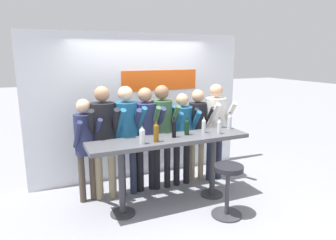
# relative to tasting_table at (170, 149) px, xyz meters

# --- Properties ---
(ground_plane) EXTENTS (40.00, 40.00, 0.00)m
(ground_plane) POSITION_rel_tasting_table_xyz_m (0.00, 0.00, -0.88)
(ground_plane) COLOR gray
(back_wall) EXTENTS (4.01, 0.12, 2.62)m
(back_wall) POSITION_rel_tasting_table_xyz_m (0.00, 1.34, 0.44)
(back_wall) COLOR silver
(back_wall) RESTS_ON ground_plane
(tasting_table) EXTENTS (2.41, 0.55, 1.05)m
(tasting_table) POSITION_rel_tasting_table_xyz_m (0.00, 0.00, 0.00)
(tasting_table) COLOR #4C4C51
(tasting_table) RESTS_ON ground_plane
(bar_stool) EXTENTS (0.43, 0.43, 0.75)m
(bar_stool) POSITION_rel_tasting_table_xyz_m (0.60, -0.63, -0.38)
(bar_stool) COLOR #333338
(bar_stool) RESTS_ON ground_plane
(person_far_left) EXTENTS (0.42, 0.53, 1.61)m
(person_far_left) POSITION_rel_tasting_table_xyz_m (-1.12, 0.62, 0.12)
(person_far_left) COLOR #473D33
(person_far_left) RESTS_ON ground_plane
(person_left) EXTENTS (0.50, 0.60, 1.79)m
(person_left) POSITION_rel_tasting_table_xyz_m (-0.85, 0.58, 0.23)
(person_left) COLOR gray
(person_left) RESTS_ON ground_plane
(person_center_left) EXTENTS (0.45, 0.57, 1.78)m
(person_center_left) POSITION_rel_tasting_table_xyz_m (-0.49, 0.56, 0.23)
(person_center_left) COLOR #23283D
(person_center_left) RESTS_ON ground_plane
(person_center) EXTENTS (0.48, 0.57, 1.73)m
(person_center) POSITION_rel_tasting_table_xyz_m (-0.16, 0.61, 0.19)
(person_center) COLOR black
(person_center) RESTS_ON ground_plane
(person_center_right) EXTENTS (0.43, 0.55, 1.76)m
(person_center_right) POSITION_rel_tasting_table_xyz_m (0.11, 0.57, 0.22)
(person_center_right) COLOR black
(person_center_right) RESTS_ON ground_plane
(person_right) EXTENTS (0.42, 0.51, 1.61)m
(person_right) POSITION_rel_tasting_table_xyz_m (0.48, 0.58, 0.11)
(person_right) COLOR black
(person_right) RESTS_ON ground_plane
(person_far_right) EXTENTS (0.40, 0.52, 1.65)m
(person_far_right) POSITION_rel_tasting_table_xyz_m (0.81, 0.63, 0.16)
(person_far_right) COLOR gray
(person_far_right) RESTS_ON ground_plane
(person_rightmost) EXTENTS (0.44, 0.55, 1.75)m
(person_rightmost) POSITION_rel_tasting_table_xyz_m (1.13, 0.54, 0.21)
(person_rightmost) COLOR #23283D
(person_rightmost) RESTS_ON ground_plane
(wine_bottle_0) EXTENTS (0.07, 0.07, 0.31)m
(wine_bottle_0) POSITION_rel_tasting_table_xyz_m (-0.27, -0.11, 0.31)
(wine_bottle_0) COLOR brown
(wine_bottle_0) RESTS_ON tasting_table
(wine_bottle_1) EXTENTS (0.07, 0.07, 0.28)m
(wine_bottle_1) POSITION_rel_tasting_table_xyz_m (0.30, 0.05, 0.30)
(wine_bottle_1) COLOR black
(wine_bottle_1) RESTS_ON tasting_table
(wine_bottle_2) EXTENTS (0.07, 0.07, 0.28)m
(wine_bottle_2) POSITION_rel_tasting_table_xyz_m (1.11, 0.11, 0.30)
(wine_bottle_2) COLOR #B7BCC1
(wine_bottle_2) RESTS_ON tasting_table
(wine_bottle_3) EXTENTS (0.06, 0.06, 0.25)m
(wine_bottle_3) POSITION_rel_tasting_table_xyz_m (0.78, -0.09, 0.29)
(wine_bottle_3) COLOR #B7BCC1
(wine_bottle_3) RESTS_ON tasting_table
(wine_bottle_4) EXTENTS (0.07, 0.07, 0.26)m
(wine_bottle_4) POSITION_rel_tasting_table_xyz_m (0.59, 0.05, 0.29)
(wine_bottle_4) COLOR #B7BCC1
(wine_bottle_4) RESTS_ON tasting_table
(wine_bottle_5) EXTENTS (0.06, 0.06, 0.32)m
(wine_bottle_5) POSITION_rel_tasting_table_xyz_m (0.06, 0.00, 0.31)
(wine_bottle_5) COLOR black
(wine_bottle_5) RESTS_ON tasting_table
(wine_bottle_6) EXTENTS (0.08, 0.08, 0.26)m
(wine_bottle_6) POSITION_rel_tasting_table_xyz_m (-0.47, -0.12, 0.29)
(wine_bottle_6) COLOR #B7BCC1
(wine_bottle_6) RESTS_ON tasting_table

